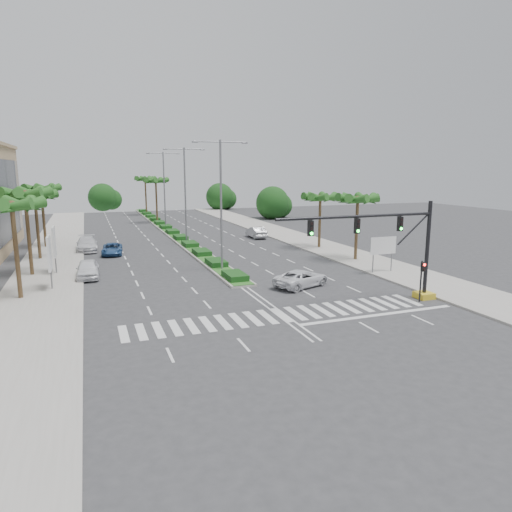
% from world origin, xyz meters
% --- Properties ---
extents(ground, '(160.00, 160.00, 0.00)m').
position_xyz_m(ground, '(0.00, 0.00, 0.00)').
color(ground, '#333335').
rests_on(ground, ground).
extents(footpath_right, '(6.00, 120.00, 0.15)m').
position_xyz_m(footpath_right, '(15.20, 20.00, 0.07)').
color(footpath_right, gray).
rests_on(footpath_right, ground).
extents(footpath_left, '(6.00, 120.00, 0.15)m').
position_xyz_m(footpath_left, '(-15.20, 20.00, 0.07)').
color(footpath_left, gray).
rests_on(footpath_left, ground).
extents(median, '(2.20, 75.00, 0.20)m').
position_xyz_m(median, '(0.00, 45.00, 0.10)').
color(median, gray).
rests_on(median, ground).
extents(median_grass, '(1.80, 75.00, 0.04)m').
position_xyz_m(median_grass, '(0.00, 45.00, 0.22)').
color(median_grass, '#2E6121').
rests_on(median_grass, median).
extents(signal_gantry, '(12.60, 1.20, 7.20)m').
position_xyz_m(signal_gantry, '(9.27, -0.00, 3.46)').
color(signal_gantry, gold).
rests_on(signal_gantry, ground).
extents(pedestrian_signal, '(0.28, 0.36, 3.00)m').
position_xyz_m(pedestrian_signal, '(10.60, -0.68, 2.04)').
color(pedestrian_signal, black).
rests_on(pedestrian_signal, ground).
extents(direction_sign, '(2.70, 0.11, 3.40)m').
position_xyz_m(direction_sign, '(13.50, 7.99, 2.45)').
color(direction_sign, slate).
rests_on(direction_sign, ground).
extents(billboard_near, '(0.18, 2.10, 4.35)m').
position_xyz_m(billboard_near, '(-14.50, 12.00, 2.96)').
color(billboard_near, slate).
rests_on(billboard_near, ground).
extents(billboard_far, '(0.18, 2.10, 4.35)m').
position_xyz_m(billboard_far, '(-14.50, 18.00, 2.96)').
color(billboard_far, slate).
rests_on(billboard_far, ground).
extents(palm_left_near, '(4.57, 4.68, 7.55)m').
position_xyz_m(palm_left_near, '(-16.50, 10.00, 6.69)').
color(palm_left_near, brown).
rests_on(palm_left_near, ground).
extents(palm_left_mid, '(4.57, 4.68, 7.95)m').
position_xyz_m(palm_left_mid, '(-16.50, 18.00, 7.08)').
color(palm_left_mid, brown).
rests_on(palm_left_mid, ground).
extents(palm_left_far, '(4.57, 4.68, 7.35)m').
position_xyz_m(palm_left_far, '(-16.50, 26.00, 6.50)').
color(palm_left_far, brown).
rests_on(palm_left_far, ground).
extents(palm_left_end, '(4.57, 4.68, 7.75)m').
position_xyz_m(palm_left_end, '(-16.50, 34.00, 6.88)').
color(palm_left_end, brown).
rests_on(palm_left_end, ground).
extents(palm_right_near, '(4.57, 4.68, 7.05)m').
position_xyz_m(palm_right_near, '(14.50, 14.00, 6.20)').
color(palm_right_near, brown).
rests_on(palm_right_near, ground).
extents(palm_right_far, '(4.57, 4.68, 6.75)m').
position_xyz_m(palm_right_far, '(14.50, 22.00, 5.91)').
color(palm_right_far, brown).
rests_on(palm_right_far, ground).
extents(palm_median_a, '(4.57, 4.68, 8.05)m').
position_xyz_m(palm_median_a, '(0.00, 55.00, 7.17)').
color(palm_median_a, brown).
rests_on(palm_median_a, ground).
extents(palm_median_b, '(4.57, 4.68, 8.05)m').
position_xyz_m(palm_median_b, '(0.00, 70.00, 7.17)').
color(palm_median_b, brown).
rests_on(palm_median_b, ground).
extents(streetlight_near, '(5.10, 0.25, 12.00)m').
position_xyz_m(streetlight_near, '(0.00, 14.00, 6.81)').
color(streetlight_near, slate).
rests_on(streetlight_near, ground).
extents(streetlight_mid, '(5.10, 0.25, 12.00)m').
position_xyz_m(streetlight_mid, '(0.00, 30.00, 6.81)').
color(streetlight_mid, slate).
rests_on(streetlight_mid, ground).
extents(streetlight_far, '(5.10, 0.25, 12.00)m').
position_xyz_m(streetlight_far, '(0.00, 46.00, 6.81)').
color(streetlight_far, slate).
rests_on(streetlight_far, ground).
extents(car_parked_a, '(2.04, 4.70, 1.58)m').
position_xyz_m(car_parked_a, '(-11.80, 15.52, 0.79)').
color(car_parked_a, white).
rests_on(car_parked_a, ground).
extents(car_parked_b, '(1.54, 3.91, 1.27)m').
position_xyz_m(car_parked_b, '(-11.80, 16.12, 0.63)').
color(car_parked_b, '#A3A3A8').
rests_on(car_parked_b, ground).
extents(car_parked_c, '(2.55, 4.76, 1.27)m').
position_xyz_m(car_parked_c, '(-9.18, 26.30, 0.64)').
color(car_parked_c, '#2E578F').
rests_on(car_parked_c, ground).
extents(car_parked_d, '(2.28, 5.60, 1.62)m').
position_xyz_m(car_parked_d, '(-11.80, 29.94, 0.81)').
color(car_parked_d, silver).
rests_on(car_parked_d, ground).
extents(car_crossing, '(5.48, 4.00, 1.39)m').
position_xyz_m(car_crossing, '(4.49, 6.24, 0.69)').
color(car_crossing, white).
rests_on(car_crossing, ground).
extents(car_right, '(1.69, 4.70, 1.54)m').
position_xyz_m(car_right, '(10.33, 32.66, 0.77)').
color(car_right, '#A2A3A7').
rests_on(car_right, ground).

